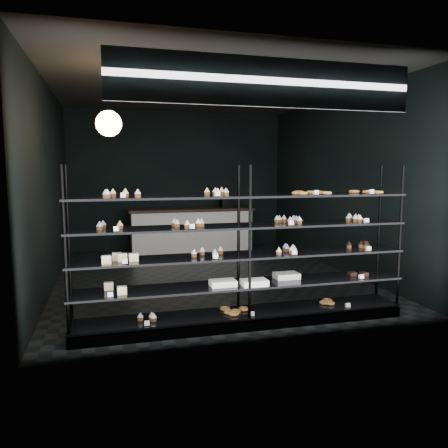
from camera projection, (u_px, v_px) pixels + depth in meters
name	position (u px, v px, depth m)	size (l,w,h in m)	color
room	(206.00, 185.00, 7.44)	(5.01, 6.01, 3.20)	black
display_shelf	(242.00, 274.00, 5.17)	(4.00, 0.50, 1.91)	black
signage	(268.00, 82.00, 4.49)	(3.30, 0.05, 0.50)	#0D1241
pendant_lamp	(109.00, 123.00, 5.64)	(0.33, 0.33, 0.90)	black
service_counter	(192.00, 229.00, 10.03)	(2.84, 0.65, 1.23)	silver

